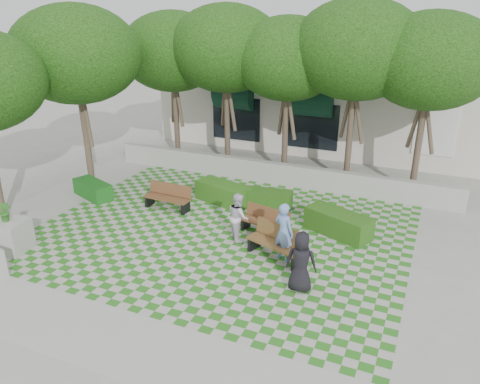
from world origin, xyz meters
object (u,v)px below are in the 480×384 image
at_px(person_blue, 284,232).
at_px(person_white, 238,217).
at_px(bench_east, 277,243).
at_px(bench_mid, 265,222).
at_px(hedge_midright, 266,199).
at_px(hedge_west, 93,189).
at_px(person_dark, 301,262).
at_px(hedge_east, 338,223).
at_px(hedge_midleft, 223,193).
at_px(bench_west, 168,197).
at_px(planter_back, 10,234).

distance_m(person_blue, person_white, 1.88).
height_order(bench_east, bench_mid, bench_east).
xyz_separation_m(hedge_midright, hedge_west, (-6.61, -1.78, -0.01)).
distance_m(hedge_west, person_dark, 9.81).
height_order(bench_mid, hedge_east, bench_mid).
bearing_deg(person_dark, person_blue, -61.61).
height_order(hedge_midleft, person_white, person_white).
xyz_separation_m(bench_west, person_white, (3.37, -1.18, 0.34)).
relative_size(bench_west, hedge_east, 0.82).
distance_m(bench_west, person_white, 3.58).
bearing_deg(bench_west, hedge_west, -173.93).
bearing_deg(planter_back, person_blue, 19.67).
distance_m(hedge_midright, planter_back, 8.69).
height_order(bench_east, hedge_east, bench_east).
bearing_deg(person_white, person_blue, -151.55).
relative_size(bench_east, hedge_west, 1.09).
height_order(hedge_west, planter_back, planter_back).
xyz_separation_m(bench_west, person_dark, (6.03, -3.17, 0.39)).
bearing_deg(hedge_east, person_dark, -93.33).
relative_size(bench_east, person_dark, 1.17).
bearing_deg(person_white, hedge_west, 41.42).
distance_m(hedge_midright, hedge_midleft, 1.70).
relative_size(hedge_midleft, person_blue, 1.19).
relative_size(bench_east, bench_west, 1.10).
bearing_deg(hedge_west, planter_back, -82.95).
distance_m(hedge_east, hedge_west, 9.58).
distance_m(bench_west, person_blue, 5.46).
xyz_separation_m(hedge_east, hedge_midright, (-2.95, 1.09, -0.05)).
xyz_separation_m(bench_mid, person_dark, (2.01, -2.68, 0.42)).
height_order(hedge_midright, person_blue, person_blue).
height_order(hedge_midright, person_dark, person_dark).
height_order(bench_east, planter_back, planter_back).
relative_size(hedge_east, person_blue, 1.21).
bearing_deg(hedge_west, bench_west, 3.97).
bearing_deg(hedge_west, hedge_midleft, 17.65).
height_order(bench_mid, hedge_midright, bench_mid).
relative_size(hedge_east, person_white, 1.39).
bearing_deg(bench_mid, person_dark, -40.49).
xyz_separation_m(person_blue, person_dark, (0.92, -1.31, -0.07)).
relative_size(hedge_west, person_white, 1.15).
height_order(hedge_midleft, planter_back, planter_back).
bearing_deg(bench_east, hedge_east, 79.10).
bearing_deg(bench_west, person_white, -17.19).
height_order(person_blue, person_dark, person_blue).
bearing_deg(person_white, planter_back, 79.15).
bearing_deg(planter_back, bench_west, 59.37).
relative_size(bench_mid, person_white, 1.11).
xyz_separation_m(hedge_east, planter_back, (-9.01, -5.13, 0.16)).
bearing_deg(person_white, hedge_midleft, -5.70).
xyz_separation_m(hedge_midright, person_blue, (1.82, -3.41, 0.58)).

